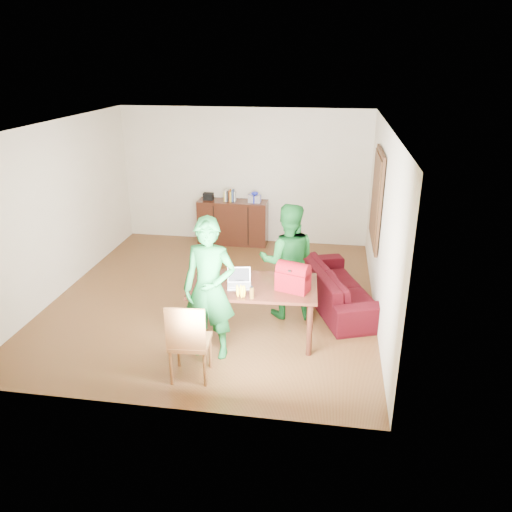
% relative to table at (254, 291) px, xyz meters
% --- Properties ---
extents(room, '(5.20, 5.70, 2.90)m').
position_rel_table_xyz_m(room, '(-0.79, 1.23, 0.62)').
color(room, '#462411').
rests_on(room, ground).
extents(table, '(1.72, 1.03, 0.78)m').
position_rel_table_xyz_m(table, '(0.00, 0.00, 0.00)').
color(table, black).
rests_on(table, ground).
extents(chair, '(0.49, 0.47, 1.02)m').
position_rel_table_xyz_m(chair, '(-0.59, -1.04, -0.39)').
color(chair, brown).
rests_on(chair, ground).
extents(person_near, '(0.70, 0.48, 1.84)m').
position_rel_table_xyz_m(person_near, '(-0.47, -0.50, 0.24)').
color(person_near, '#155F27').
rests_on(person_near, ground).
extents(person_far, '(0.90, 0.73, 1.71)m').
position_rel_table_xyz_m(person_far, '(0.38, 0.71, 0.17)').
color(person_far, '#12521C').
rests_on(person_far, ground).
extents(laptop, '(0.34, 0.27, 0.22)m').
position_rel_table_xyz_m(laptop, '(-0.18, -0.09, 0.14)').
color(laptop, white).
rests_on(laptop, table).
extents(bananas, '(0.19, 0.15, 0.06)m').
position_rel_table_xyz_m(bananas, '(-0.10, -0.38, 0.13)').
color(bananas, gold).
rests_on(bananas, table).
extents(bottle, '(0.07, 0.07, 0.17)m').
position_rel_table_xyz_m(bottle, '(0.04, -0.40, 0.18)').
color(bottle, brown).
rests_on(bottle, table).
extents(red_bag, '(0.47, 0.36, 0.30)m').
position_rel_table_xyz_m(red_bag, '(0.53, -0.08, 0.25)').
color(red_bag, maroon).
rests_on(red_bag, table).
extents(sofa, '(1.49, 2.22, 0.61)m').
position_rel_table_xyz_m(sofa, '(1.14, 1.17, -0.38)').
color(sofa, '#330608').
rests_on(sofa, ground).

